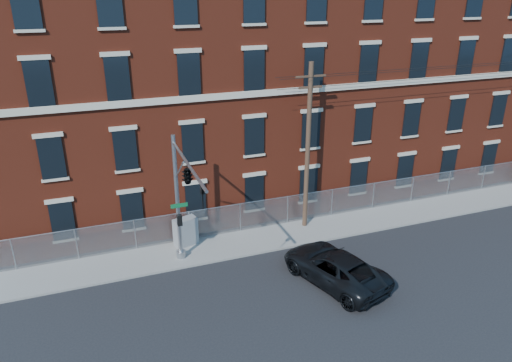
{
  "coord_description": "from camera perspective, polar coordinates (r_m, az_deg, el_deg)",
  "views": [
    {
      "loc": [
        -9.96,
        -18.2,
        13.99
      ],
      "look_at": [
        -1.81,
        4.0,
        4.25
      ],
      "focal_mm": 33.53,
      "sensor_mm": 36.0,
      "label": 1
    }
  ],
  "objects": [
    {
      "name": "pickup_truck",
      "position": [
        24.75,
        9.37,
        -10.13
      ],
      "size": [
        4.33,
        6.38,
        1.62
      ],
      "primitive_type": "imported",
      "rotation": [
        0.0,
        0.0,
        3.45
      ],
      "color": "black",
      "rests_on": "ground"
    },
    {
      "name": "traffic_signal_mast",
      "position": [
        22.47,
        -8.47,
        -0.38
      ],
      "size": [
        0.9,
        6.75,
        7.0
      ],
      "color": "#9EA0A5",
      "rests_on": "ground"
    },
    {
      "name": "utility_pole_near",
      "position": [
        28.0,
        6.21,
        4.25
      ],
      "size": [
        1.8,
        0.28,
        10.0
      ],
      "color": "#4D3526",
      "rests_on": "ground"
    },
    {
      "name": "mill_building",
      "position": [
        39.35,
        14.41,
        13.17
      ],
      "size": [
        55.3,
        14.32,
        16.3
      ],
      "color": "maroon",
      "rests_on": "ground"
    },
    {
      "name": "ground",
      "position": [
        25.02,
        7.21,
        -11.82
      ],
      "size": [
        140.0,
        140.0,
        0.0
      ],
      "primitive_type": "plane",
      "color": "black",
      "rests_on": "ground"
    },
    {
      "name": "sidewalk",
      "position": [
        34.85,
        21.25,
        -2.81
      ],
      "size": [
        65.0,
        3.0,
        0.12
      ],
      "primitive_type": "cube",
      "color": "gray",
      "rests_on": "ground"
    },
    {
      "name": "chain_link_fence",
      "position": [
        35.35,
        20.13,
        -0.52
      ],
      "size": [
        59.06,
        0.06,
        1.85
      ],
      "color": "#A5A8AD",
      "rests_on": "ground"
    },
    {
      "name": "utility_cabinet",
      "position": [
        27.7,
        -8.4,
        -5.99
      ],
      "size": [
        1.44,
        0.99,
        1.64
      ],
      "primitive_type": "cube",
      "rotation": [
        0.0,
        0.0,
        0.28
      ],
      "color": "gray",
      "rests_on": "sidewalk"
    }
  ]
}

